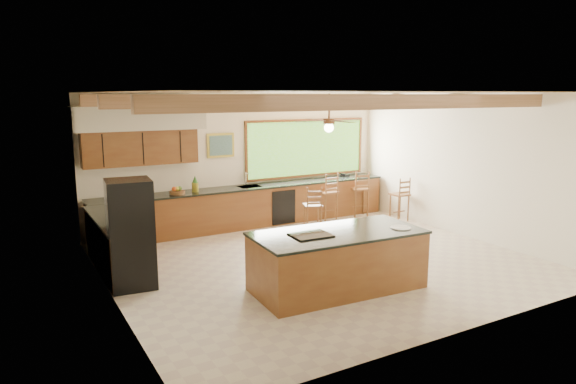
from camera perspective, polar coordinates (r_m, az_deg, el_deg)
ground at (r=9.38m, az=3.53°, el=-7.66°), size 7.20×7.20×0.00m
room_shell at (r=9.39m, az=0.63°, el=6.20°), size 7.27×6.54×3.02m
counter_run at (r=11.04m, az=-7.23°, el=-2.38°), size 7.12×3.10×1.27m
island at (r=7.99m, az=5.51°, el=-7.56°), size 2.68×1.38×0.93m
refrigerator at (r=8.28m, az=-17.06°, el=-4.49°), size 0.73×0.71×1.70m
bar_stool_a at (r=10.92m, az=2.92°, el=-1.60°), size 0.49×0.49×1.05m
bar_stool_b at (r=12.11m, az=4.55°, el=-0.11°), size 0.41×0.41×1.15m
bar_stool_c at (r=12.67m, az=8.15°, el=0.26°), size 0.52×0.52×1.13m
bar_stool_d at (r=12.38m, az=12.48°, el=-0.36°), size 0.39×0.39×1.05m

